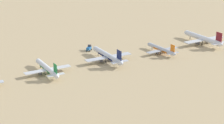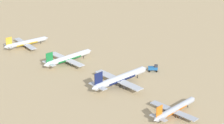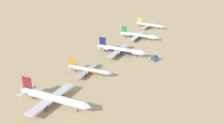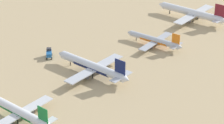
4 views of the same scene
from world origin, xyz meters
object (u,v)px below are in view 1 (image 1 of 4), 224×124
(parked_jet_3, at_px, (47,68))
(parked_jet_1, at_px, (161,49))
(parked_jet_0, at_px, (203,38))
(service_truck, at_px, (89,48))
(parked_jet_2, at_px, (108,56))

(parked_jet_3, bearing_deg, parked_jet_1, -89.04)
(parked_jet_0, distance_m, service_truck, 84.28)
(parked_jet_0, xyz_separation_m, parked_jet_3, (-5.77, 121.05, -0.76))
(parked_jet_2, height_order, service_truck, parked_jet_2)
(parked_jet_0, relative_size, parked_jet_3, 1.21)
(parked_jet_1, distance_m, parked_jet_2, 39.98)
(parked_jet_1, relative_size, parked_jet_3, 0.88)
(parked_jet_0, distance_m, parked_jet_2, 79.65)
(parked_jet_0, xyz_separation_m, parked_jet_1, (-4.41, 39.69, -1.16))
(parked_jet_1, relative_size, service_truck, 5.57)
(parked_jet_2, bearing_deg, parked_jet_0, -88.28)
(parked_jet_2, distance_m, service_truck, 26.00)
(parked_jet_2, xyz_separation_m, service_truck, (25.91, 1.29, -1.69))
(parked_jet_0, height_order, service_truck, parked_jet_0)
(parked_jet_3, xyz_separation_m, service_truck, (29.30, -40.14, -1.26))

